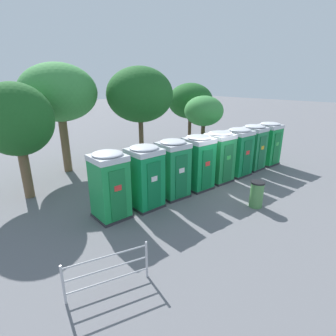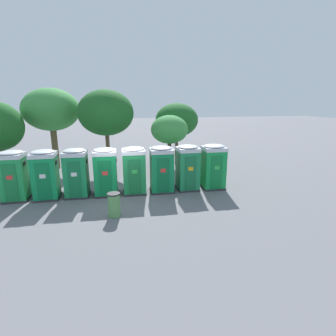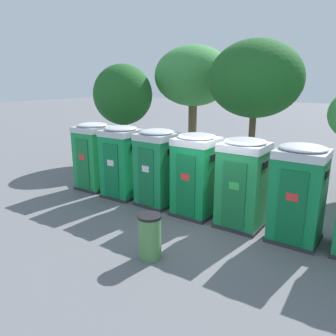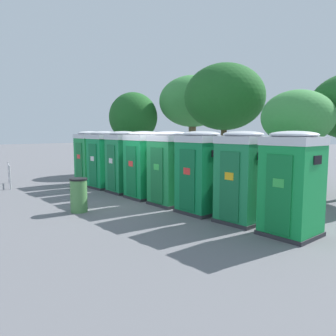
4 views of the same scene
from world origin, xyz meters
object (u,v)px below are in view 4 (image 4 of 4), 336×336
object	(u,v)px
portapotty_4	(170,168)
portapotty_7	(292,183)
street_tree_4	(133,118)
street_tree_0	(225,97)
portapotty_3	(144,164)
portapotty_2	(124,162)
portapotty_5	(201,172)
street_tree_3	(193,102)
event_barrier	(9,174)
street_tree_2	(297,118)
portapotty_1	(104,159)
trash_can	(79,195)
portapotty_6	(242,177)
portapotty_0	(90,157)

from	to	relation	value
portapotty_4	portapotty_7	xyz separation A→B (m)	(4.47, -0.11, 0.00)
street_tree_4	street_tree_0	bearing A→B (deg)	4.81
street_tree_0	portapotty_3	bearing A→B (deg)	-91.15
street_tree_0	portapotty_7	bearing A→B (deg)	-39.14
portapotty_2	portapotty_5	world-z (taller)	same
portapotty_2	street_tree_3	size ratio (longest dim) A/B	0.44
portapotty_4	event_barrier	bearing A→B (deg)	-159.26
portapotty_7	street_tree_2	world-z (taller)	street_tree_2
portapotty_5	street_tree_3	bearing A→B (deg)	135.46
portapotty_1	portapotty_7	size ratio (longest dim) A/B	1.00
portapotty_7	trash_can	xyz separation A→B (m)	(-5.60, -2.74, -0.74)
portapotty_2	portapotty_6	distance (m)	5.97
portapotty_2	trash_can	bearing A→B (deg)	-57.96
portapotty_1	portapotty_6	xyz separation A→B (m)	(7.46, -0.11, 0.00)
portapotty_1	trash_can	world-z (taller)	portapotty_1
portapotty_0	street_tree_0	distance (m)	6.98
portapotty_5	portapotty_7	size ratio (longest dim) A/B	1.00
portapotty_6	street_tree_4	size ratio (longest dim) A/B	0.52
street_tree_2	trash_can	bearing A→B (deg)	-120.97
portapotty_0	event_barrier	world-z (taller)	portapotty_0
portapotty_5	portapotty_0	bearing A→B (deg)	177.92
street_tree_2	street_tree_3	world-z (taller)	street_tree_3
portapotty_1	portapotty_6	size ratio (longest dim) A/B	1.00
street_tree_2	street_tree_3	bearing A→B (deg)	159.46
street_tree_2	event_barrier	xyz separation A→B (m)	(-10.52, -6.50, -2.42)
portapotty_0	portapotty_7	xyz separation A→B (m)	(10.44, -0.31, -0.00)
portapotty_0	portapotty_4	bearing A→B (deg)	-1.91
portapotty_2	street_tree_4	distance (m)	6.61
portapotty_4	street_tree_0	size ratio (longest dim) A/B	0.45
portapotty_4	street_tree_0	bearing A→B (deg)	106.66
portapotty_4	event_barrier	size ratio (longest dim) A/B	1.27
portapotty_6	portapotty_2	bearing A→B (deg)	178.75
portapotty_1	street_tree_0	bearing A→B (deg)	56.13
portapotty_2	street_tree_3	xyz separation A→B (m)	(-2.21, 6.40, 2.95)
street_tree_3	street_tree_4	bearing A→B (deg)	-137.70
portapotty_7	portapotty_6	bearing A→B (deg)	176.54
portapotty_1	street_tree_0	world-z (taller)	street_tree_0
portapotty_1	street_tree_2	xyz separation A→B (m)	(7.19, 3.46, 1.71)
portapotty_7	street_tree_2	size ratio (longest dim) A/B	0.64
portapotty_0	street_tree_3	world-z (taller)	street_tree_3
street_tree_4	portapotty_2	bearing A→B (deg)	-39.82
portapotty_3	street_tree_0	bearing A→B (deg)	88.85
event_barrier	street_tree_3	bearing A→B (deg)	74.55
street_tree_0	portapotty_5	bearing A→B (deg)	-58.66
portapotty_0	portapotty_4	xyz separation A→B (m)	(5.96, -0.20, -0.00)
portapotty_0	portapotty_3	size ratio (longest dim) A/B	1.00
portapotty_3	street_tree_2	bearing A→B (deg)	39.94
portapotty_3	street_tree_3	world-z (taller)	street_tree_3
portapotty_2	street_tree_3	bearing A→B (deg)	109.09
portapotty_5	street_tree_3	distance (m)	9.83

